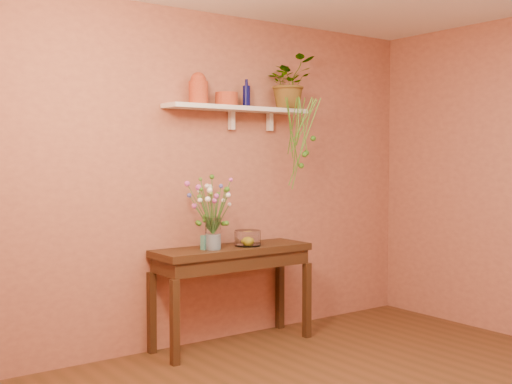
% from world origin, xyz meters
% --- Properties ---
extents(room, '(4.04, 4.04, 2.70)m').
position_xyz_m(room, '(0.00, 0.00, 1.35)').
color(room, '#533019').
rests_on(room, ground).
extents(sideboard, '(1.32, 0.42, 0.80)m').
position_xyz_m(sideboard, '(-0.08, 1.77, 0.69)').
color(sideboard, '#3C2213').
rests_on(sideboard, ground).
extents(wall_shelf, '(1.30, 0.24, 0.19)m').
position_xyz_m(wall_shelf, '(0.06, 1.87, 1.92)').
color(wall_shelf, white).
rests_on(wall_shelf, room).
extents(terracotta_jug, '(0.15, 0.15, 0.25)m').
position_xyz_m(terracotta_jug, '(-0.32, 1.89, 2.06)').
color(terracotta_jug, '#A94529').
rests_on(terracotta_jug, wall_shelf).
extents(terracotta_pot, '(0.19, 0.19, 0.11)m').
position_xyz_m(terracotta_pot, '(-0.05, 1.89, 1.99)').
color(terracotta_pot, '#A94529').
rests_on(terracotta_pot, wall_shelf).
extents(blue_bottle, '(0.08, 0.08, 0.23)m').
position_xyz_m(blue_bottle, '(0.15, 1.89, 2.03)').
color(blue_bottle, '#0A0A42').
rests_on(blue_bottle, wall_shelf).
extents(spider_plant, '(0.42, 0.36, 0.45)m').
position_xyz_m(spider_plant, '(0.56, 1.84, 2.16)').
color(spider_plant, '#336B18').
rests_on(spider_plant, wall_shelf).
extents(plant_fronds, '(0.38, 0.27, 0.77)m').
position_xyz_m(plant_fronds, '(0.59, 1.69, 1.65)').
color(plant_fronds, '#336B18').
rests_on(plant_fronds, wall_shelf).
extents(glass_vase, '(0.12, 0.12, 0.26)m').
position_xyz_m(glass_vase, '(-0.30, 1.71, 0.91)').
color(glass_vase, white).
rests_on(glass_vase, sideboard).
extents(bouquet, '(0.38, 0.43, 0.46)m').
position_xyz_m(bouquet, '(-0.31, 1.73, 1.19)').
color(bouquet, '#386B28').
rests_on(bouquet, glass_vase).
extents(glass_bowl, '(0.21, 0.21, 0.13)m').
position_xyz_m(glass_bowl, '(0.04, 1.73, 0.86)').
color(glass_bowl, white).
rests_on(glass_bowl, sideboard).
extents(lemon, '(0.07, 0.07, 0.07)m').
position_xyz_m(lemon, '(0.04, 1.72, 0.84)').
color(lemon, yellow).
rests_on(lemon, glass_bowl).
extents(carton, '(0.06, 0.05, 0.11)m').
position_xyz_m(carton, '(-0.35, 1.75, 0.86)').
color(carton, teal).
rests_on(carton, sideboard).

